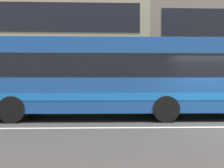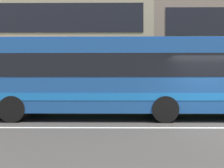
{
  "view_description": "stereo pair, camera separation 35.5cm",
  "coord_description": "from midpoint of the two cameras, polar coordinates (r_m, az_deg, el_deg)",
  "views": [
    {
      "loc": [
        -3.85,
        -7.3,
        1.52
      ],
      "look_at": [
        -3.57,
        2.27,
        1.43
      ],
      "focal_mm": 35.42,
      "sensor_mm": 36.0,
      "label": 1
    },
    {
      "loc": [
        -3.5,
        -7.3,
        1.52
      ],
      "look_at": [
        -3.57,
        2.27,
        1.43
      ],
      "focal_mm": 35.42,
      "sensor_mm": 36.0,
      "label": 2
    }
  ],
  "objects": [
    {
      "name": "transit_bus",
      "position": [
        9.52,
        6.49,
        2.13
      ],
      "size": [
        11.99,
        2.65,
        3.24
      ],
      "color": "#1C4E95",
      "rests_on": "ground_plane"
    },
    {
      "name": "lane_centre_line",
      "position": [
        8.31,
        24.99,
        -10.04
      ],
      "size": [
        60.0,
        0.16,
        0.01
      ],
      "primitive_type": "cube",
      "color": "silver",
      "rests_on": "ground_plane"
    },
    {
      "name": "apartment_block_left",
      "position": [
        22.76,
        -18.37,
        10.16
      ],
      "size": [
        19.04,
        10.92,
        10.69
      ],
      "color": "tan",
      "rests_on": "ground_plane"
    },
    {
      "name": "ground_plane",
      "position": [
        8.31,
        24.99,
        -10.06
      ],
      "size": [
        160.0,
        160.0,
        0.0
      ],
      "primitive_type": "plane",
      "color": "#3E3C38"
    }
  ]
}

